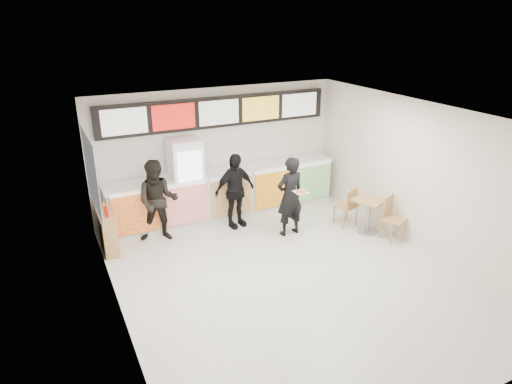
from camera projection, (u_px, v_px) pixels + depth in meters
floor at (290, 277)px, 8.45m from camera, size 7.00×7.00×0.00m
ceiling at (295, 117)px, 7.34m from camera, size 7.00×7.00×0.00m
wall_back at (218, 151)px, 10.82m from camera, size 6.00×0.00×6.00m
wall_left at (115, 238)px, 6.68m from camera, size 0.00×7.00×7.00m
wall_right at (422, 177)px, 9.11m from camera, size 0.00×7.00×7.00m
service_counter at (226, 193)px, 10.82m from camera, size 5.56×0.77×1.14m
menu_board at (218, 112)px, 10.40m from camera, size 5.50×0.14×0.70m
drinks_fridge at (186, 182)px, 10.30m from camera, size 0.70×0.67×2.00m
mirror_panel at (91, 172)px, 8.64m from camera, size 0.01×2.00×1.50m
customer_main at (290, 196)px, 9.79m from camera, size 0.68×0.47×1.77m
customer_left at (158, 201)px, 9.54m from camera, size 1.04×0.93×1.78m
customer_mid at (235, 191)px, 10.17m from camera, size 1.07×0.59×1.72m
pizza_slice at (301, 192)px, 9.32m from camera, size 0.36×0.36×0.02m
cafe_table at (369, 209)px, 10.00m from camera, size 1.03×1.65×0.94m
condiment_ledge at (108, 232)px, 9.20m from camera, size 0.31×0.77×1.02m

